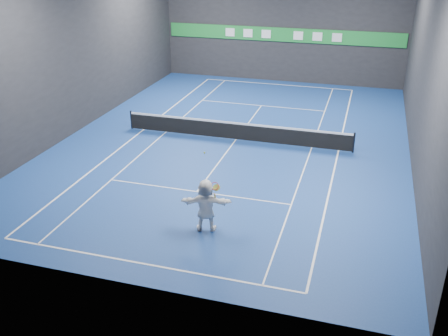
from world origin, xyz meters
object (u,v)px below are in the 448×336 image
(tennis_net, at_px, (236,130))
(tennis_racket, at_px, (215,188))
(tennis_ball, at_px, (204,153))
(player, at_px, (206,205))

(tennis_net, relative_size, tennis_racket, 17.65)
(tennis_ball, bearing_deg, tennis_racket, -9.39)
(tennis_ball, height_order, tennis_net, tennis_ball)
(player, distance_m, tennis_ball, 2.05)
(tennis_net, distance_m, tennis_racket, 9.39)
(player, height_order, tennis_net, player)
(player, distance_m, tennis_racket, 0.82)
(tennis_ball, relative_size, tennis_net, 0.01)
(tennis_ball, relative_size, tennis_racket, 0.10)
(tennis_net, height_order, tennis_racket, tennis_racket)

